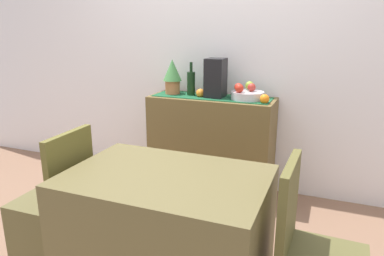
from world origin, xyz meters
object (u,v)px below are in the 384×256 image
wine_bottle (191,83)px  coffee_maker (216,78)px  sideboard_console (211,145)px  potted_plant (172,75)px  chair_near_window (55,225)px  dining_table (167,236)px  fruit_bowl (247,95)px

wine_bottle → coffee_maker: size_ratio=0.88×
sideboard_console → wine_bottle: 0.60m
potted_plant → chair_near_window: bearing=-98.6°
coffee_maker → chair_near_window: size_ratio=0.38×
sideboard_console → potted_plant: size_ratio=3.48×
coffee_maker → dining_table: (0.18, -1.37, -0.70)m
chair_near_window → sideboard_console: bearing=66.8°
sideboard_console → wine_bottle: wine_bottle is taller
coffee_maker → fruit_bowl: bearing=0.0°
sideboard_console → wine_bottle: bearing=180.0°
fruit_bowl → dining_table: (-0.11, -1.37, -0.56)m
sideboard_console → chair_near_window: 1.50m
sideboard_console → dining_table: bearing=-81.3°
coffee_maker → potted_plant: size_ratio=1.07×
sideboard_console → wine_bottle: (-0.20, 0.00, 0.56)m
coffee_maker → sideboard_console: bearing=180.0°
sideboard_console → coffee_maker: bearing=0.0°
potted_plant → sideboard_console: bearing=-0.0°
coffee_maker → chair_near_window: (-0.62, -1.37, -0.80)m
potted_plant → chair_near_window: (-0.21, -1.37, -0.80)m
coffee_maker → potted_plant: 0.41m
sideboard_console → wine_bottle: size_ratio=3.69×
fruit_bowl → coffee_maker: size_ratio=0.82×
sideboard_console → dining_table: 1.39m
wine_bottle → chair_near_window: wine_bottle is taller
wine_bottle → dining_table: (0.41, -1.37, -0.64)m
fruit_bowl → coffee_maker: 0.31m
potted_plant → dining_table: potted_plant is taller
fruit_bowl → wine_bottle: (-0.51, 0.00, 0.08)m
fruit_bowl → dining_table: bearing=-94.4°
potted_plant → fruit_bowl: bearing=-0.0°
fruit_bowl → dining_table: fruit_bowl is taller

